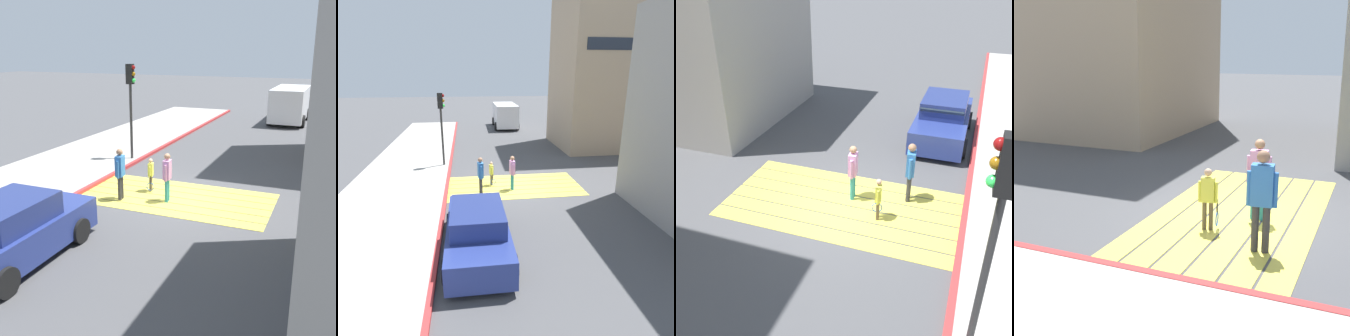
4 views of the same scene
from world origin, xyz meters
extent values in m
plane|color=#4C4C4F|center=(0.00, 0.00, 0.00)|extent=(120.00, 120.00, 0.00)
cube|color=#EAD64C|center=(0.00, -1.38, 0.01)|extent=(6.40, 0.50, 0.01)
cube|color=#EAD64C|center=(0.00, -0.82, 0.01)|extent=(6.40, 0.50, 0.01)
cube|color=#EAD64C|center=(0.00, -0.27, 0.01)|extent=(6.40, 0.50, 0.01)
cube|color=#EAD64C|center=(0.00, 0.28, 0.01)|extent=(6.40, 0.50, 0.01)
cube|color=#EAD64C|center=(0.00, 0.83, 0.01)|extent=(6.40, 0.50, 0.01)
cube|color=#EAD64C|center=(0.00, 1.38, 0.01)|extent=(6.40, 0.50, 0.01)
cube|color=#BC3333|center=(-3.25, 0.00, 0.07)|extent=(0.16, 40.00, 0.13)
cube|color=gray|center=(8.50, -4.95, 3.90)|extent=(8.00, 7.00, 7.81)
cube|color=navy|center=(-2.00, -5.39, 0.59)|extent=(1.82, 4.31, 0.80)
cube|color=navy|center=(-2.00, -5.54, 1.27)|extent=(1.54, 2.07, 0.60)
cube|color=#1E2833|center=(-2.00, -4.61, 1.21)|extent=(1.48, 0.34, 0.49)
cylinder|color=black|center=(-1.12, -4.05, 0.33)|extent=(0.22, 0.66, 0.66)
cylinder|color=black|center=(-2.89, -4.06, 0.33)|extent=(0.22, 0.66, 0.66)
cylinder|color=black|center=(-1.11, -6.72, 0.33)|extent=(0.22, 0.66, 0.66)
cylinder|color=black|center=(-2.88, -6.72, 0.33)|extent=(0.22, 0.66, 0.66)
cylinder|color=#2D2D2D|center=(-3.60, 3.70, 1.70)|extent=(0.12, 0.12, 3.40)
cube|color=black|center=(-3.60, 3.70, 3.82)|extent=(0.28, 0.28, 0.84)
sphere|color=maroon|center=(-3.44, 3.70, 4.10)|extent=(0.18, 0.18, 0.18)
sphere|color=#956310|center=(-3.44, 3.70, 3.83)|extent=(0.18, 0.18, 0.18)
sphere|color=#35FF59|center=(-3.44, 3.70, 3.56)|extent=(0.18, 0.18, 0.18)
cylinder|color=#333338|center=(-1.68, -0.78, 0.41)|extent=(0.12, 0.12, 0.83)
cylinder|color=#333338|center=(-1.65, -0.96, 0.41)|extent=(0.12, 0.12, 0.83)
cube|color=#3372BF|center=(-1.67, -0.87, 1.17)|extent=(0.27, 0.39, 0.69)
sphere|color=#9E7051|center=(-1.67, -0.87, 1.64)|extent=(0.21, 0.21, 0.21)
cylinder|color=#3372BF|center=(-1.69, -0.66, 1.10)|extent=(0.09, 0.09, 0.59)
cylinder|color=#3372BF|center=(-1.64, -1.08, 1.10)|extent=(0.09, 0.09, 0.59)
cylinder|color=teal|center=(-0.18, -0.35, 0.39)|extent=(0.12, 0.12, 0.77)
cylinder|color=teal|center=(-0.16, -0.52, 0.39)|extent=(0.12, 0.12, 0.77)
cube|color=#D18CC6|center=(-0.17, -0.44, 1.10)|extent=(0.24, 0.36, 0.64)
sphere|color=#9E7051|center=(-0.17, -0.44, 1.54)|extent=(0.20, 0.20, 0.20)
cylinder|color=#D18CC6|center=(-0.19, -0.24, 1.03)|extent=(0.08, 0.08, 0.55)
cylinder|color=#D18CC6|center=(-0.15, -0.63, 1.03)|extent=(0.08, 0.08, 0.55)
cylinder|color=brown|center=(-1.10, 0.34, 0.28)|extent=(0.08, 0.08, 0.56)
cylinder|color=brown|center=(-1.08, 0.22, 0.28)|extent=(0.08, 0.08, 0.56)
cube|color=#D8D84C|center=(-1.09, 0.28, 0.80)|extent=(0.19, 0.27, 0.47)
sphere|color=tan|center=(-1.09, 0.28, 1.13)|extent=(0.15, 0.15, 0.15)
cylinder|color=#D8D84C|center=(-1.12, 0.43, 0.75)|extent=(0.06, 0.06, 0.40)
cylinder|color=#D8D84C|center=(-1.06, 0.13, 0.75)|extent=(0.06, 0.06, 0.40)
cylinder|color=black|center=(-1.03, 0.11, 0.47)|extent=(0.03, 0.03, 0.28)
torus|color=blue|center=(-1.03, 0.11, 0.23)|extent=(0.28, 0.07, 0.28)
camera|label=1|loc=(4.74, -12.24, 4.90)|focal=44.03mm
camera|label=2|loc=(-2.21, -13.41, 5.26)|focal=31.71mm
camera|label=3|loc=(-3.08, 8.53, 6.23)|focal=42.21mm
camera|label=4|loc=(-8.76, -2.53, 3.27)|focal=49.34mm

